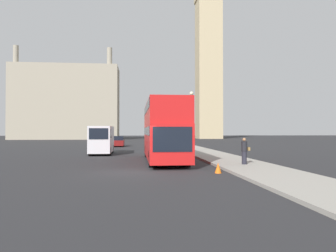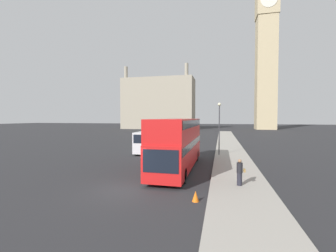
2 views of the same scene
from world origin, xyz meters
name	(u,v)px [view 1 (image 1 of 2)]	position (x,y,z in m)	size (l,w,h in m)	color
ground_plane	(134,172)	(0.00, 0.00, 0.00)	(300.00, 300.00, 0.00)	#28282B
sidewalk_strip	(257,169)	(6.83, 0.00, 0.07)	(3.66, 120.00, 0.15)	#9E998E
clock_tower	(209,31)	(21.83, 78.42, 32.21)	(7.53, 7.70, 62.73)	tan
building_block_distant	(67,103)	(-18.75, 74.34, 9.99)	(28.03, 11.26, 24.29)	#9E937F
red_double_decker_bus	(164,129)	(2.15, 6.16, 2.38)	(2.56, 11.51, 4.24)	red
white_van	(102,139)	(-3.10, 13.68, 1.42)	(1.98, 5.28, 2.65)	silver
pedestrian	(244,151)	(6.80, 1.98, 0.96)	(0.52, 0.36, 1.63)	#23232D
street_lamp	(191,112)	(5.45, 13.40, 3.99)	(0.36, 0.36, 5.87)	#38383D
parked_sedan	(118,142)	(-2.48, 30.16, 0.67)	(1.81, 4.59, 1.50)	maroon
traffic_cone	(218,168)	(4.40, -0.93, 0.28)	(0.36, 0.36, 0.55)	orange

